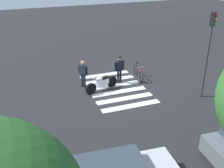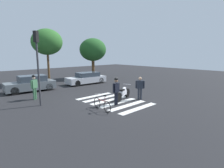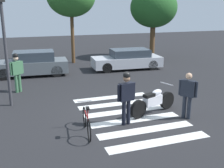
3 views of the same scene
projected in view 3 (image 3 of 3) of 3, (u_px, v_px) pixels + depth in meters
name	position (u px, v px, depth m)	size (l,w,h in m)	color
ground_plane	(130.00, 115.00, 10.37)	(60.00, 60.00, 0.00)	#232326
police_motorcycle	(153.00, 101.00, 10.45)	(2.19, 0.98, 1.06)	black
leaning_bicycle	(87.00, 122.00, 8.79)	(0.46, 1.79, 1.01)	black
officer_on_foot	(126.00, 94.00, 9.29)	(0.69, 0.29, 1.88)	black
officer_by_motorcycle	(188.00, 93.00, 9.84)	(0.47, 0.55, 1.70)	#1E232D
pedestrian_bystander	(17.00, 70.00, 12.90)	(0.61, 0.43, 1.87)	#3F724C
crosswalk_stripes	(130.00, 115.00, 10.37)	(3.36, 4.95, 0.01)	silver
car_grey_coupe	(32.00, 64.00, 16.20)	(4.32, 1.97, 1.44)	black
car_silver_sedan	(127.00, 60.00, 17.91)	(4.55, 2.01, 1.29)	black
traffic_light_pole	(3.00, 27.00, 10.56)	(0.32, 0.36, 4.80)	#38383D
street_tree_far	(154.00, 8.00, 21.06)	(3.57, 3.57, 5.39)	brown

